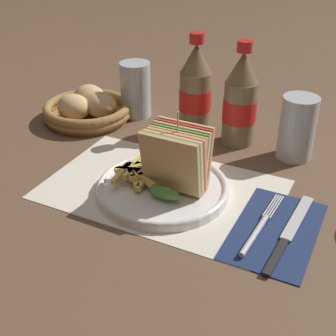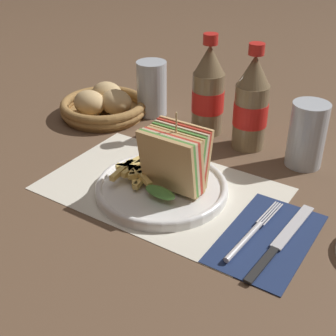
{
  "view_description": "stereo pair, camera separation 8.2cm",
  "coord_description": "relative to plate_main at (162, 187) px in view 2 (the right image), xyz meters",
  "views": [
    {
      "loc": [
        0.28,
        -0.62,
        0.46
      ],
      "look_at": [
        -0.03,
        0.01,
        0.04
      ],
      "focal_mm": 50.0,
      "sensor_mm": 36.0,
      "label": 1
    },
    {
      "loc": [
        0.36,
        -0.58,
        0.46
      ],
      "look_at": [
        -0.03,
        0.01,
        0.04
      ],
      "focal_mm": 50.0,
      "sensor_mm": 36.0,
      "label": 2
    }
  ],
  "objects": [
    {
      "name": "fries_pile",
      "position": [
        -0.05,
        -0.01,
        0.02
      ],
      "size": [
        0.09,
        0.1,
        0.02
      ],
      "color": "#E5C166",
      "rests_on": "plate_main"
    },
    {
      "name": "glass_near",
      "position": [
        0.17,
        0.23,
        0.05
      ],
      "size": [
        0.07,
        0.07,
        0.13
      ],
      "color": "silver",
      "rests_on": "ground_plane"
    },
    {
      "name": "bread_basket",
      "position": [
        -0.3,
        0.2,
        0.02
      ],
      "size": [
        0.2,
        0.2,
        0.07
      ],
      "color": "olive",
      "rests_on": "ground_plane"
    },
    {
      "name": "coke_bottle_near",
      "position": [
        -0.05,
        0.26,
        0.08
      ],
      "size": [
        0.07,
        0.07,
        0.22
      ],
      "color": "#7A6647",
      "rests_on": "ground_plane"
    },
    {
      "name": "napkin",
      "position": [
        0.21,
        -0.02,
        -0.01
      ],
      "size": [
        0.12,
        0.21,
        0.0
      ],
      "color": "navy",
      "rests_on": "ground_plane"
    },
    {
      "name": "knife",
      "position": [
        0.23,
        -0.02,
        -0.0
      ],
      "size": [
        0.03,
        0.22,
        0.0
      ],
      "rotation": [
        0.0,
        0.0,
        -0.06
      ],
      "color": "black",
      "rests_on": "napkin"
    },
    {
      "name": "ground_plane",
      "position": [
        0.03,
        0.01,
        -0.01
      ],
      "size": [
        4.0,
        4.0,
        0.0
      ],
      "primitive_type": "plane",
      "color": "brown"
    },
    {
      "name": "fork",
      "position": [
        0.18,
        -0.04,
        -0.0
      ],
      "size": [
        0.02,
        0.18,
        0.01
      ],
      "rotation": [
        0.0,
        0.0,
        -0.06
      ],
      "color": "silver",
      "rests_on": "napkin"
    },
    {
      "name": "glass_far",
      "position": [
        -0.21,
        0.27,
        0.05
      ],
      "size": [
        0.07,
        0.07,
        0.13
      ],
      "color": "silver",
      "rests_on": "ground_plane"
    },
    {
      "name": "plate_main",
      "position": [
        0.0,
        0.0,
        0.0
      ],
      "size": [
        0.23,
        0.23,
        0.02
      ],
      "color": "white",
      "rests_on": "ground_plane"
    },
    {
      "name": "club_sandwich",
      "position": [
        0.02,
        0.0,
        0.06
      ],
      "size": [
        0.11,
        0.09,
        0.14
      ],
      "color": "tan",
      "rests_on": "plate_main"
    },
    {
      "name": "coke_bottle_far",
      "position": [
        0.05,
        0.24,
        0.08
      ],
      "size": [
        0.07,
        0.07,
        0.22
      ],
      "color": "#7A6647",
      "rests_on": "ground_plane"
    },
    {
      "name": "placemat",
      "position": [
        -0.01,
        0.01,
        -0.01
      ],
      "size": [
        0.41,
        0.27,
        0.0
      ],
      "color": "silver",
      "rests_on": "ground_plane"
    }
  ]
}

